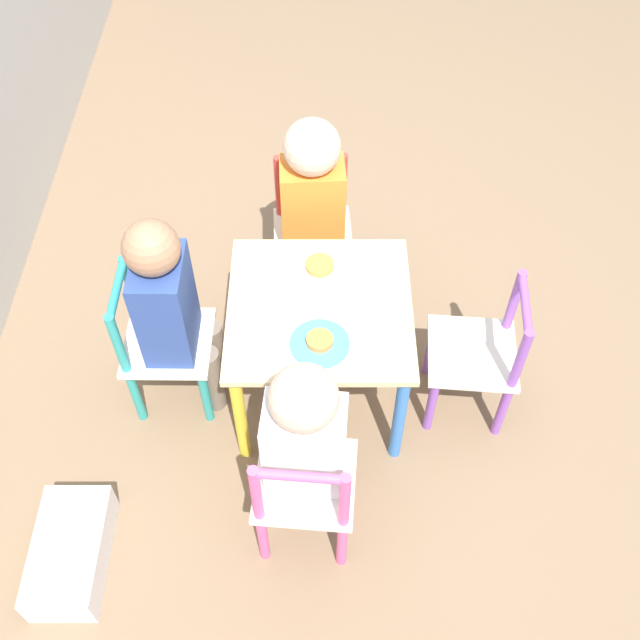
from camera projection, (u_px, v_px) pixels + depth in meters
name	position (u px, v px, depth m)	size (l,w,h in m)	color
ground_plane	(320.00, 390.00, 2.43)	(6.00, 6.00, 0.00)	#7F664C
kids_table	(320.00, 321.00, 2.15)	(0.52, 0.52, 0.43)	beige
chair_pink	(305.00, 491.00, 1.95)	(0.28, 0.28, 0.50)	silver
chair_red	(313.00, 232.00, 2.54)	(0.27, 0.27, 0.50)	silver
chair_teal	(162.00, 344.00, 2.24)	(0.26, 0.26, 0.50)	silver
chair_purple	(480.00, 356.00, 2.22)	(0.28, 0.28, 0.50)	silver
child_left	(306.00, 436.00, 1.84)	(0.22, 0.21, 0.71)	#7A6B5B
child_right	(313.00, 201.00, 2.34)	(0.22, 0.21, 0.73)	#4C608E
child_back	(172.00, 304.00, 2.10)	(0.20, 0.21, 0.74)	#7A6B5B
plate_left	(320.00, 343.00, 2.01)	(0.16, 0.16, 0.03)	#4C9EE0
plate_right	(320.00, 268.00, 2.17)	(0.19, 0.19, 0.03)	white
storage_bin	(71.00, 552.00, 2.03)	(0.34, 0.18, 0.12)	silver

